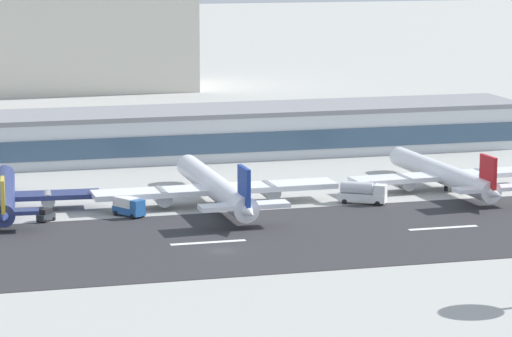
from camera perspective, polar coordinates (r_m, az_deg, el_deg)
ground_plane at (r=194.39m, az=-1.47°, el=-3.70°), size 1400.00×1400.00×0.00m
runway_strip at (r=199.73m, az=-1.85°, el=-3.31°), size 800.00×41.82×0.08m
runway_centreline_dash_4 at (r=199.49m, az=-2.14°, el=-3.31°), size 12.00×1.20×0.01m
runway_centreline_dash_5 at (r=211.44m, az=8.35°, el=-2.63°), size 12.00×1.20×0.01m
terminal_building at (r=276.04m, az=-3.89°, el=1.56°), size 158.33×20.62×10.27m
distant_hotel_block at (r=399.66m, az=-11.26°, el=6.33°), size 115.21×37.24×41.09m
airliner_gold_tail_gate_0 at (r=225.13m, az=-11.16°, el=-1.22°), size 33.38×42.14×8.80m
airliner_navy_tail_gate_1 at (r=225.41m, az=-1.74°, el=-0.90°), size 43.96×48.89×10.20m
airliner_red_tail_gate_2 at (r=242.01m, az=8.46°, el=-0.29°), size 36.75×44.68×9.32m
service_fuel_truck_0 at (r=228.56m, az=4.78°, el=-1.08°), size 8.59×6.69×3.95m
service_box_truck_1 at (r=218.61m, az=-5.69°, el=-1.69°), size 5.23×6.35×3.25m
service_baggage_tug_2 at (r=216.82m, az=-9.35°, el=-2.08°), size 3.37×3.42×2.20m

